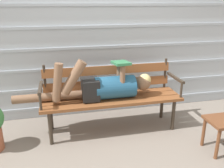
{
  "coord_description": "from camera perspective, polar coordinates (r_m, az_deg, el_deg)",
  "views": [
    {
      "loc": [
        -0.6,
        -2.52,
        1.57
      ],
      "look_at": [
        0.0,
        0.13,
        0.62
      ],
      "focal_mm": 38.14,
      "sensor_mm": 36.0,
      "label": 1
    }
  ],
  "objects": [
    {
      "name": "ground_plane",
      "position": [
        3.03,
        0.54,
        -11.94
      ],
      "size": [
        12.0,
        12.0,
        0.0
      ],
      "primitive_type": "plane",
      "color": "gray"
    },
    {
      "name": "house_siding",
      "position": [
        3.3,
        -2.31,
        13.67
      ],
      "size": [
        4.77,
        0.08,
        2.5
      ],
      "color": "#B2BCC6",
      "rests_on": "ground"
    },
    {
      "name": "park_bench",
      "position": [
        2.99,
        -0.29,
        -2.09
      ],
      "size": [
        1.72,
        0.46,
        0.85
      ],
      "color": "brown",
      "rests_on": "ground"
    },
    {
      "name": "reclining_person",
      "position": [
        2.86,
        -2.01,
        -0.52
      ],
      "size": [
        1.66,
        0.27,
        0.52
      ],
      "color": "#23567A"
    }
  ]
}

